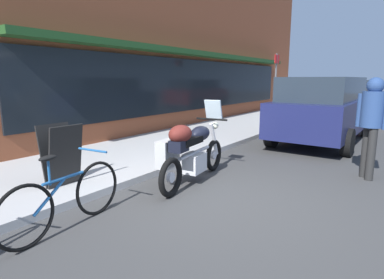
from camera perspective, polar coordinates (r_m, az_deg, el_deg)
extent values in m
plane|color=#3C3C3C|center=(4.87, 3.62, -10.43)|extent=(80.00, 80.00, 0.00)
cube|color=brown|center=(12.45, 0.74, 20.95)|extent=(20.53, 0.35, 7.91)
cube|color=black|center=(12.14, 1.52, 9.80)|extent=(14.37, 0.06, 1.80)
cube|color=#1E471E|center=(12.06, 2.46, 15.02)|extent=(14.37, 0.60, 0.16)
cube|color=#ACACAC|center=(14.01, 12.66, 3.57)|extent=(30.00, 2.95, 0.12)
torus|color=black|center=(6.19, 3.92, -2.84)|extent=(0.62, 0.16, 0.61)
cylinder|color=silver|center=(6.19, 3.92, -2.84)|extent=(0.17, 0.08, 0.16)
torus|color=black|center=(4.82, -3.84, -6.82)|extent=(0.62, 0.16, 0.61)
cylinder|color=silver|center=(4.82, -3.84, -6.82)|extent=(0.17, 0.08, 0.16)
cube|color=silver|center=(5.43, 0.29, -4.21)|extent=(0.47, 0.35, 0.32)
cylinder|color=silver|center=(5.43, 0.53, -2.35)|extent=(1.04, 0.19, 0.06)
ellipsoid|color=black|center=(5.55, 1.48, 1.08)|extent=(0.55, 0.34, 0.26)
cube|color=black|center=(5.19, -0.57, -0.26)|extent=(0.62, 0.31, 0.11)
cube|color=black|center=(4.91, -2.39, -1.15)|extent=(0.30, 0.25, 0.18)
cylinder|color=silver|center=(6.12, 3.95, 0.07)|extent=(0.35, 0.11, 0.67)
cylinder|color=black|center=(5.95, 3.54, 3.67)|extent=(0.11, 0.62, 0.04)
cube|color=silver|center=(6.00, 3.87, 5.46)|extent=(0.19, 0.34, 0.35)
sphere|color=#EAEACC|center=(6.11, 4.14, 2.53)|extent=(0.14, 0.14, 0.14)
cube|color=#B8B8B8|center=(5.11, -4.43, -2.54)|extent=(0.46, 0.25, 0.44)
cube|color=black|center=(5.18, -5.37, -2.37)|extent=(0.37, 0.06, 0.03)
ellipsoid|color=#591E19|center=(4.92, -2.12, 1.01)|extent=(0.52, 0.38, 0.28)
torus|color=black|center=(4.39, -16.62, -8.37)|extent=(0.71, 0.11, 0.71)
torus|color=black|center=(3.80, -27.88, -12.27)|extent=(0.71, 0.11, 0.71)
cylinder|color=#1E5999|center=(3.98, -22.09, -6.46)|extent=(0.56, 0.09, 0.04)
cylinder|color=#1E5999|center=(3.92, -24.26, -9.39)|extent=(0.44, 0.08, 0.32)
cylinder|color=#1E5999|center=(3.84, -24.34, -5.38)|extent=(0.03, 0.03, 0.30)
ellipsoid|color=black|center=(3.81, -24.53, -3.06)|extent=(0.23, 0.12, 0.06)
cylinder|color=#1E5999|center=(4.22, -17.48, -1.86)|extent=(0.08, 0.48, 0.03)
cube|color=#191E4C|center=(9.75, 22.75, 4.11)|extent=(4.83, 1.91, 0.87)
cube|color=#232D38|center=(9.42, 22.67, 8.44)|extent=(3.29, 1.66, 0.61)
cube|color=#383838|center=(12.08, 25.19, 3.35)|extent=(0.19, 1.83, 0.24)
cylinder|color=black|center=(11.55, 20.00, 3.03)|extent=(0.66, 0.23, 0.66)
cylinder|color=black|center=(11.20, 28.99, 2.11)|extent=(0.66, 0.23, 0.66)
cylinder|color=black|center=(8.57, 14.16, 0.86)|extent=(0.66, 0.23, 0.66)
cylinder|color=black|center=(8.10, 26.21, -0.51)|extent=(0.66, 0.23, 0.66)
cylinder|color=#252525|center=(6.55, 28.76, -1.96)|extent=(0.14, 0.14, 0.93)
cylinder|color=#252525|center=(6.37, 29.52, -2.35)|extent=(0.14, 0.14, 0.93)
cylinder|color=navy|center=(6.35, 29.78, 4.72)|extent=(0.49, 0.49, 0.62)
sphere|color=navy|center=(6.33, 30.13, 8.41)|extent=(0.28, 0.28, 0.28)
sphere|color=tan|center=(6.38, 30.37, 8.40)|extent=(0.17, 0.17, 0.17)
cylinder|color=navy|center=(6.46, 27.93, 4.69)|extent=(0.10, 0.10, 0.59)
cube|color=black|center=(5.24, -21.79, -2.76)|extent=(0.55, 0.20, 0.96)
cube|color=black|center=(5.43, -23.08, -2.42)|extent=(0.55, 0.20, 0.96)
cylinder|color=#59595B|center=(12.62, 14.72, 8.86)|extent=(0.07, 0.07, 2.58)
cube|color=red|center=(12.63, 15.05, 13.80)|extent=(0.44, 0.02, 0.32)
cube|color=maroon|center=(16.79, 27.53, 6.11)|extent=(4.48, 1.95, 0.82)
cube|color=#232D38|center=(16.50, 27.63, 8.47)|extent=(3.05, 1.71, 0.57)
cube|color=#383838|center=(18.97, 28.22, 5.45)|extent=(0.19, 1.90, 0.24)
cylinder|color=black|center=(18.40, 25.03, 5.34)|extent=(0.66, 0.23, 0.66)
cylinder|color=black|center=(18.20, 30.93, 4.77)|extent=(0.66, 0.23, 0.66)
cylinder|color=black|center=(15.51, 23.28, 4.63)|extent=(0.66, 0.23, 0.66)
cylinder|color=black|center=(15.28, 30.27, 3.96)|extent=(0.66, 0.23, 0.66)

